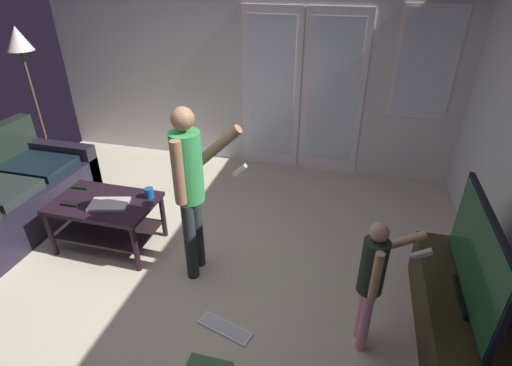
% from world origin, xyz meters
% --- Properties ---
extents(ground_plane, '(5.42, 5.18, 0.02)m').
position_xyz_m(ground_plane, '(0.00, 0.00, -0.01)').
color(ground_plane, beige).
extents(wall_back_with_doors, '(5.42, 0.09, 2.75)m').
position_xyz_m(wall_back_with_doors, '(0.11, 2.55, 1.33)').
color(wall_back_with_doors, silver).
rests_on(wall_back_with_doors, ground_plane).
extents(coffee_table, '(0.96, 0.61, 0.51)m').
position_xyz_m(coffee_table, '(-0.78, 0.34, 0.37)').
color(coffee_table, black).
rests_on(coffee_table, ground_plane).
extents(tv_stand, '(0.49, 1.52, 0.41)m').
position_xyz_m(tv_stand, '(2.30, -0.03, 0.20)').
color(tv_stand, '#302A14').
rests_on(tv_stand, ground_plane).
extents(flat_screen_tv, '(0.08, 1.19, 0.70)m').
position_xyz_m(flat_screen_tv, '(2.30, -0.03, 0.77)').
color(flat_screen_tv, black).
rests_on(flat_screen_tv, tv_stand).
extents(person_adult, '(0.56, 0.43, 1.55)m').
position_xyz_m(person_adult, '(0.18, 0.21, 0.93)').
color(person_adult, '#242A2B').
rests_on(person_adult, ground_plane).
extents(person_child, '(0.46, 0.33, 1.07)m').
position_xyz_m(person_child, '(1.65, -0.23, 0.64)').
color(person_child, pink).
rests_on(person_child, ground_plane).
extents(floor_lamp, '(0.29, 0.29, 1.86)m').
position_xyz_m(floor_lamp, '(-2.34, 1.46, 1.58)').
color(floor_lamp, '#2F3121').
rests_on(floor_lamp, ground_plane).
extents(loose_keyboard, '(0.46, 0.25, 0.02)m').
position_xyz_m(loose_keyboard, '(0.64, -0.38, 0.01)').
color(loose_keyboard, white).
rests_on(loose_keyboard, ground_plane).
extents(laptop_closed, '(0.39, 0.31, 0.03)m').
position_xyz_m(laptop_closed, '(-0.69, 0.28, 0.52)').
color(laptop_closed, '#BAB4B8').
rests_on(laptop_closed, coffee_table).
extents(cup_near_edge, '(0.09, 0.09, 0.10)m').
position_xyz_m(cup_near_edge, '(-0.39, 0.51, 0.56)').
color(cup_near_edge, '#145293').
rests_on(cup_near_edge, coffee_table).
extents(tv_remote_black, '(0.17, 0.05, 0.02)m').
position_xyz_m(tv_remote_black, '(-1.04, 0.20, 0.52)').
color(tv_remote_black, black).
rests_on(tv_remote_black, coffee_table).
extents(dvd_remote_slim, '(0.17, 0.06, 0.02)m').
position_xyz_m(dvd_remote_slim, '(-1.14, 0.49, 0.52)').
color(dvd_remote_slim, black).
rests_on(dvd_remote_slim, coffee_table).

